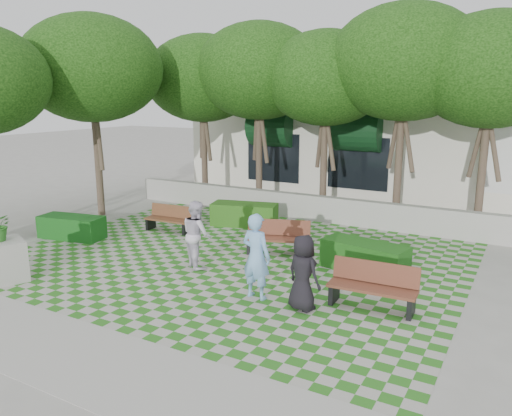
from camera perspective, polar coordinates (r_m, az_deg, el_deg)
The scene contains 17 objects.
ground at distance 12.97m, azimuth -5.23°, elevation -7.09°, with size 90.00×90.00×0.00m, color gray.
lawn at distance 13.75m, azimuth -2.85°, elevation -5.85°, with size 12.00×12.00×0.00m, color #2B721E.
sidewalk_south at distance 9.81m, azimuth -21.54°, elevation -14.78°, with size 16.00×2.00×0.01m, color #9E9B93.
sidewalk_west at distance 18.49m, azimuth -22.10°, elevation -1.91°, with size 2.00×12.00×0.01m, color #9E9B93.
retaining_wall at distance 18.08m, azimuth 5.95°, elevation 0.12°, with size 15.00×0.36×0.90m, color #9E9B93.
bench_east at distance 10.88m, azimuth 13.21°, elevation -8.78°, with size 1.86×0.69×0.96m.
bench_mid at distance 14.14m, azimuth 2.54°, elevation -3.43°, with size 1.89×1.15×0.94m.
bench_west at distance 16.65m, azimuth -9.87°, elevation -1.25°, with size 1.65×0.64×0.85m.
hedge_east at distance 13.04m, azimuth 12.29°, elevation -5.47°, with size 2.15×0.86×0.75m, color #164713.
hedge_midleft at distance 17.12m, azimuth -1.35°, elevation -0.75°, with size 2.21×0.88×0.77m, color #235316.
hedge_west at distance 16.65m, azimuth -20.31°, elevation -2.07°, with size 2.03×0.81×0.71m, color #134917.
planter_front at distance 13.47m, azimuth -27.14°, elevation -4.52°, with size 1.31×1.31×1.77m.
person_blue at distance 10.92m, azimuth 0.03°, elevation -5.55°, with size 0.70×0.46×1.93m, color #7CAEE3.
person_dark at distance 10.45m, azimuth 5.40°, elevation -7.38°, with size 0.79×0.51×1.62m, color black.
person_white at distance 13.01m, azimuth -6.77°, elevation -2.98°, with size 0.86×0.67×1.76m, color silver.
tree_row at distance 18.26m, azimuth 0.43°, elevation 15.25°, with size 17.70×13.40×7.41m.
building at distance 24.90m, azimuth 15.44°, elevation 8.02°, with size 18.00×8.92×5.15m.
Camera 1 is at (6.99, -10.00, 4.41)m, focal length 35.00 mm.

